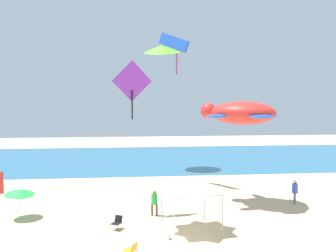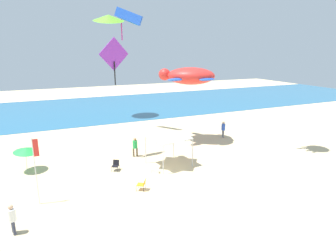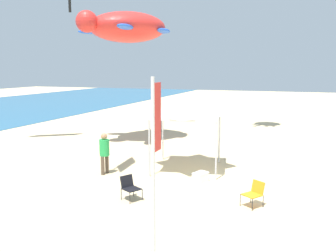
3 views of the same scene
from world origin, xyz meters
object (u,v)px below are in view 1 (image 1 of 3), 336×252
folding_chair_left_of_tent (131,249)px  beach_umbrella (20,192)px  kite_delta_lime (162,49)px  kite_parafoil_blue (174,43)px  person_watching_sky (295,190)px  kite_diamond_purple (132,83)px  kite_turtle_red (241,113)px  canopy_tent (191,186)px  cooler_box (164,235)px  person_far_stroller (154,201)px  folding_chair_near_cooler (117,222)px

folding_chair_left_of_tent → beach_umbrella: bearing=-98.7°
kite_delta_lime → folding_chair_left_of_tent: bearing=93.2°
kite_parafoil_blue → folding_chair_left_of_tent: bearing=-54.3°
person_watching_sky → kite_diamond_purple: (-12.21, -1.29, 7.90)m
kite_turtle_red → canopy_tent: bearing=78.4°
cooler_box → person_far_stroller: (-0.29, 4.17, 0.84)m
person_far_stroller → kite_turtle_red: kite_turtle_red is taller
folding_chair_left_of_tent → person_far_stroller: person_far_stroller is taller
folding_chair_left_of_tent → kite_parafoil_blue: bearing=-160.1°
cooler_box → kite_turtle_red: size_ratio=0.12×
person_far_stroller → kite_diamond_purple: size_ratio=0.45×
person_watching_sky → kite_turtle_red: 7.15m
folding_chair_left_of_tent → kite_diamond_purple: bearing=-146.6°
folding_chair_left_of_tent → kite_turtle_red: kite_turtle_red is taller
person_far_stroller → kite_diamond_purple: bearing=168.6°
folding_chair_near_cooler → person_far_stroller: 3.42m
cooler_box → folding_chair_near_cooler: bearing=146.3°
folding_chair_left_of_tent → person_far_stroller: size_ratio=0.46×
folding_chair_near_cooler → folding_chair_left_of_tent: (0.86, -4.13, 0.00)m
folding_chair_near_cooler → kite_parafoil_blue: size_ratio=0.29×
canopy_tent → folding_chair_left_of_tent: canopy_tent is taller
person_far_stroller → kite_turtle_red: (6.63, 2.17, 5.85)m
kite_parafoil_blue → person_far_stroller: bearing=-55.0°
beach_umbrella → folding_chair_near_cooler: size_ratio=2.61×
folding_chair_near_cooler → cooler_box: size_ratio=1.12×
beach_umbrella → person_far_stroller: beach_umbrella is taller
kite_turtle_red → kite_diamond_purple: size_ratio=1.55×
kite_delta_lime → cooler_box: bearing=97.3°
canopy_tent → kite_delta_lime: kite_delta_lime is taller
canopy_tent → kite_parafoil_blue: size_ratio=1.20×
kite_delta_lime → beach_umbrella: bearing=67.9°
person_far_stroller → kite_turtle_red: size_ratio=0.29×
beach_umbrella → person_watching_sky: 19.70m
person_far_stroller → kite_parafoil_blue: size_ratio=0.63×
folding_chair_near_cooler → cooler_box: bearing=-4.7°
person_watching_sky → kite_delta_lime: 21.17m
kite_delta_lime → kite_diamond_purple: 16.91m
beach_umbrella → kite_turtle_red: (15.50, 1.84, 5.09)m
canopy_tent → cooler_box: canopy_tent is taller
kite_delta_lime → person_watching_sky: bearing=133.0°
kite_parafoil_blue → kite_diamond_purple: 9.84m
person_watching_sky → folding_chair_near_cooler: bearing=128.8°
person_far_stroller → kite_delta_lime: (1.92, 16.37, 12.51)m
beach_umbrella → person_watching_sky: size_ratio=1.17×
kite_turtle_red → kite_parafoil_blue: kite_parafoil_blue is taller
kite_turtle_red → kite_delta_lime: bearing=-41.6°
folding_chair_left_of_tent → kite_turtle_red: 13.53m
person_watching_sky → kite_parafoil_blue: kite_parafoil_blue is taller
folding_chair_left_of_tent → cooler_box: size_ratio=1.12×
person_watching_sky → person_far_stroller: size_ratio=1.02×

